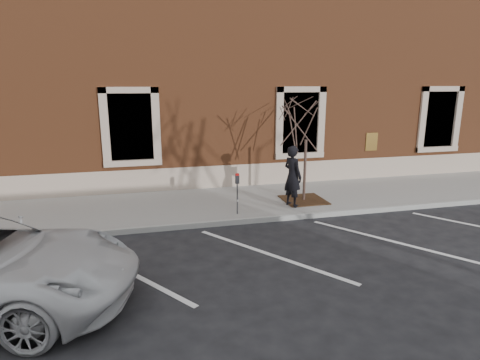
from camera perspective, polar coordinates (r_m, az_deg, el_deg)
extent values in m
plane|color=#28282B|center=(11.31, 0.74, -6.12)|extent=(120.00, 120.00, 0.00)
cube|color=gray|center=(12.90, -1.24, -3.26)|extent=(40.00, 3.50, 0.15)
cube|color=#9E9E99|center=(11.24, 0.81, -5.85)|extent=(40.00, 0.12, 0.15)
cube|color=brown|center=(18.24, -5.63, 14.13)|extent=(40.00, 8.50, 8.00)
cube|color=tan|center=(14.46, -2.82, 0.54)|extent=(40.00, 0.06, 0.80)
cube|color=black|center=(14.01, -15.23, 7.34)|extent=(1.40, 0.30, 2.20)
cube|color=tan|center=(14.02, -14.93, 2.39)|extent=(1.90, 0.20, 0.20)
cube|color=black|center=(15.14, 8.32, 8.10)|extent=(1.40, 0.30, 2.20)
cube|color=tan|center=(15.14, 8.41, 3.51)|extent=(1.90, 0.20, 0.20)
cube|color=black|center=(18.27, 26.19, 7.79)|extent=(1.40, 0.30, 2.20)
cube|color=tan|center=(18.28, 26.14, 3.99)|extent=(1.90, 0.20, 0.20)
imported|color=black|center=(12.21, 7.49, 0.54)|extent=(0.67, 0.80, 1.86)
cylinder|color=#595B60|center=(11.45, -0.39, -2.70)|extent=(0.04, 0.04, 0.90)
cube|color=black|center=(11.31, -0.39, 0.08)|extent=(0.11, 0.08, 0.24)
cube|color=#A60B0B|center=(11.27, -0.40, 0.79)|extent=(0.10, 0.08, 0.05)
cube|color=white|center=(11.43, -0.34, -2.97)|extent=(0.05, 0.00, 0.06)
cube|color=#3F2514|center=(13.05, 9.04, -2.81)|extent=(1.31, 1.31, 0.03)
cylinder|color=#49342C|center=(12.82, 9.20, 1.33)|extent=(0.09, 0.09, 1.96)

